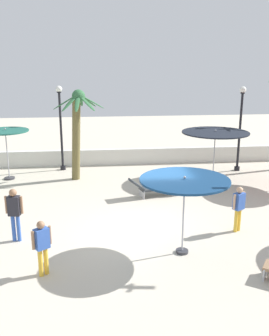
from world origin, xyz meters
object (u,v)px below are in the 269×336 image
Objects in this scene: patio_umbrella_3 at (215,134)px; guest_0 at (14,210)px; palm_tree_1 at (77,124)px; lounge_chair_0 at (151,187)px; guest_2 at (239,205)px; patio_umbrella_4 at (185,183)px; patio_umbrella_1 at (5,135)px; lamp_post_1 at (240,124)px; lamp_post_0 at (61,124)px; guest_1 at (42,243)px.

patio_umbrella_3 reaches higher than guest_0.
lounge_chair_0 is at bearing -42.46° from palm_tree_1.
guest_2 is at bearing -99.51° from patio_umbrella_3.
guest_2 is at bearing 30.26° from patio_umbrella_4.
guest_2 is (8.79, -6.80, -1.24)m from patio_umbrella_1.
lamp_post_1 is 12.20m from guest_0.
palm_tree_1 is 0.99× the size of lamp_post_0.
guest_1 is at bearing -132.31° from patio_umbrella_3.
guest_0 is (-9.86, -7.05, -1.38)m from lamp_post_1.
guest_2 is (6.34, -8.20, -1.49)m from lamp_post_0.
guest_1 is at bearing -72.94° from patio_umbrella_1.
lounge_chair_0 is at bearing -26.13° from patio_umbrella_1.
patio_umbrella_4 is 8.41m from palm_tree_1.
lamp_post_0 reaches higher than lamp_post_1.
palm_tree_1 is (-6.38, 0.81, 0.46)m from patio_umbrella_3.
palm_tree_1 is 8.63m from guest_2.
patio_umbrella_4 is 1.64× the size of guest_2.
patio_umbrella_4 is 1.66× the size of guest_1.
guest_0 is at bearing -76.49° from patio_umbrella_1.
lamp_post_1 is at bearing 69.21° from guest_2.
patio_umbrella_4 is at bearing -120.13° from lamp_post_1.
patio_umbrella_1 reaches higher than lounge_chair_0.
guest_1 is at bearing -88.51° from lamp_post_0.
patio_umbrella_1 is 0.58× the size of lamp_post_1.
guest_2 is at bearing -49.96° from palm_tree_1.
lamp_post_0 is 6.38m from lounge_chair_0.
lamp_post_0 is at bearing 131.21° from lounge_chair_0.
patio_umbrella_3 is at bearing 34.64° from guest_0.
guest_0 is (-1.73, -6.42, -1.63)m from palm_tree_1.
guest_0 is (-8.11, -5.60, -1.18)m from patio_umbrella_3.
patio_umbrella_1 reaches higher than guest_2.
lamp_post_1 is (9.03, -1.10, 0.01)m from lamp_post_0.
lounge_chair_0 is 6.04m from guest_0.
patio_umbrella_1 is 1.61× the size of guest_1.
lamp_post_1 reaches higher than guest_2.
guest_1 is (-3.91, -0.80, -1.26)m from patio_umbrella_4.
guest_2 is (-0.95, -5.66, -1.30)m from patio_umbrella_3.
lamp_post_1 is (1.75, 1.44, 0.20)m from patio_umbrella_3.
palm_tree_1 is (-3.28, 7.72, 0.50)m from patio_umbrella_4.
guest_1 is at bearing -94.27° from palm_tree_1.
patio_umbrella_1 is at bearing 173.27° from patio_umbrella_3.
patio_umbrella_1 is at bearing 174.24° from palm_tree_1.
lamp_post_0 reaches higher than lounge_chair_0.
guest_0 is at bearing 179.60° from guest_2.
patio_umbrella_3 is 5.88m from guest_2.
lamp_post_0 is (-7.28, 2.54, 0.19)m from patio_umbrella_3.
lounge_chair_0 is (-0.20, 4.91, -1.79)m from patio_umbrella_4.
patio_umbrella_4 is (6.63, -8.06, 0.01)m from patio_umbrella_1.
lamp_post_0 is 2.78× the size of guest_2.
lounge_chair_0 is 1.27× the size of guest_1.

